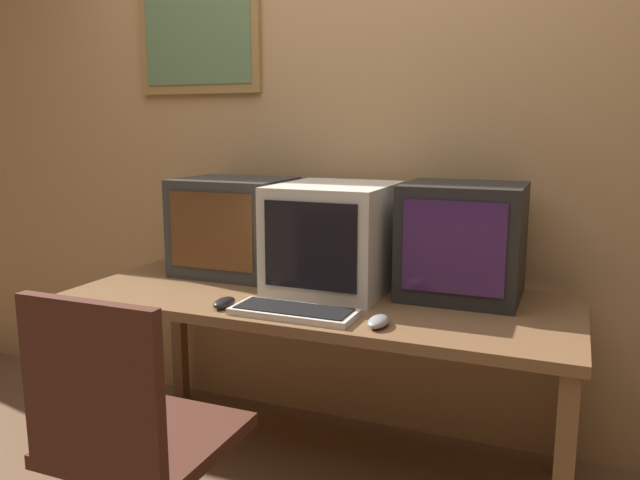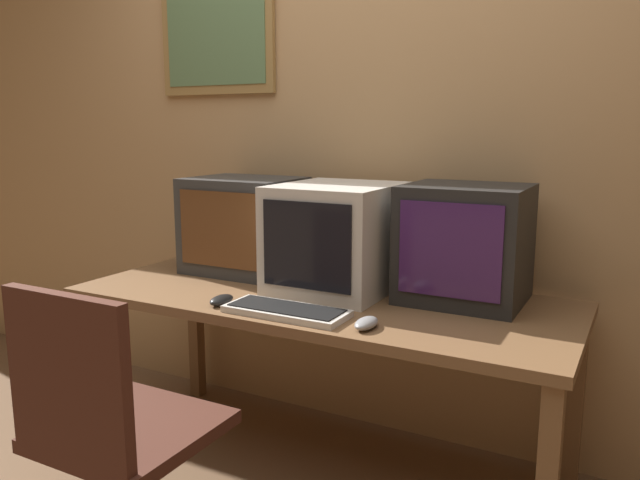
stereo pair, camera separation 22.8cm
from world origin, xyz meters
name	(u,v)px [view 1 (the left image)]	position (x,y,z in m)	size (l,w,h in m)	color
wall_back	(361,132)	(-0.01, 1.20, 1.31)	(8.00, 0.08, 2.60)	tan
desk	(320,313)	(0.00, 0.71, 0.64)	(1.85, 0.77, 0.71)	brown
monitor_left	(234,226)	(-0.47, 0.90, 0.91)	(0.46, 0.37, 0.40)	#333333
monitor_center	(335,237)	(0.02, 0.82, 0.91)	(0.42, 0.49, 0.40)	beige
monitor_right	(463,241)	(0.49, 0.89, 0.92)	(0.42, 0.39, 0.42)	black
keyboard_main	(294,312)	(0.02, 0.44, 0.72)	(0.42, 0.17, 0.03)	beige
mouse_near_keyboard	(378,322)	(0.31, 0.44, 0.73)	(0.06, 0.12, 0.03)	gray
mouse_far_corner	(224,303)	(-0.24, 0.43, 0.73)	(0.06, 0.11, 0.03)	black
desk_clock	(190,249)	(-0.79, 1.04, 0.76)	(0.09, 0.06, 0.10)	#B7B2AD
office_chair	(136,471)	(-0.20, -0.12, 0.41)	(0.47, 0.47, 0.93)	black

